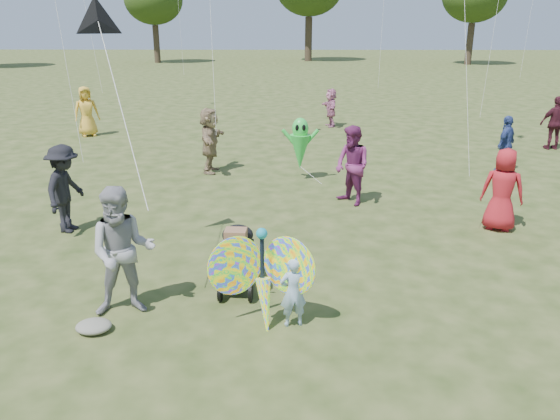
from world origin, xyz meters
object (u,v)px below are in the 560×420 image
Objects in this scene: adult_man at (123,252)px; crowd_h at (556,123)px; child_girl at (293,292)px; alien_kite at (300,146)px; crowd_g at (86,111)px; crowd_j at (331,108)px; crowd_b at (65,189)px; crowd_a at (503,190)px; crowd_e at (352,166)px; jogging_stroller at (237,255)px; crowd_c at (506,144)px; butterfly_kite at (263,278)px; crowd_d at (210,140)px.

crowd_h is at bearing 33.12° from adult_man.
alien_kite reaches higher than child_girl.
crowd_j is at bearing -14.72° from crowd_g.
alien_kite is (4.91, 3.95, 0.05)m from crowd_b.
crowd_b is at bearing 23.25° from crowd_a.
crowd_e is 5.07m from jogging_stroller.
crowd_j is (-7.34, 4.19, -0.12)m from crowd_h.
jogging_stroller is at bearing 43.53° from crowd_h.
crowd_h is (2.80, 3.03, 0.08)m from crowd_c.
alien_kite is (1.13, 6.54, 0.36)m from jogging_stroller.
butterfly_kite is 1.00× the size of alien_kite.
alien_kite is (-4.14, 3.70, 0.10)m from crowd_a.
butterfly_kite is (-4.80, -3.93, -0.14)m from crowd_a.
adult_man is 12.02m from crowd_c.
adult_man is 4.01m from crowd_b.
crowd_j is at bearing 80.14° from alien_kite.
crowd_c is 0.91× the size of crowd_h.
crowd_j is 0.90× the size of butterfly_kite.
crowd_a is 9.00m from crowd_h.
alien_kite is at bearing -44.17° from crowd_b.
crowd_g reaches higher than child_girl.
crowd_b reaches higher than crowd_j.
crowd_c is at bearing -84.89° from crowd_d.
alien_kite is at bearing -103.88° from crowd_d.
crowd_j is at bearing 83.16° from jogging_stroller.
crowd_e is at bearing 35.41° from crowd_h.
adult_man is 1.81m from jogging_stroller.
adult_man reaches higher than child_girl.
crowd_g is (-9.21, 8.09, -0.01)m from crowd_e.
jogging_stroller is 0.63× the size of butterfly_kite.
crowd_d is (2.32, 4.79, 0.02)m from crowd_b.
adult_man is 7.77m from crowd_a.
crowd_d is (-2.35, 8.49, 0.41)m from child_girl.
jogging_stroller is 1.20m from butterfly_kite.
adult_man reaches higher than butterfly_kite.
crowd_a is at bearing 31.31° from jogging_stroller.
crowd_g is 1.04× the size of crowd_h.
crowd_d reaches higher than crowd_j.
crowd_g is 16.90m from crowd_h.
adult_man reaches higher than crowd_a.
crowd_h is at bearing -52.76° from crowd_b.
adult_man reaches higher than jogging_stroller.
crowd_h is 1.15× the size of crowd_j.
adult_man is 1.08× the size of crowd_b.
adult_man is 1.10× the size of crowd_h.
crowd_b is at bearing -141.16° from alien_kite.
alien_kite is at bearing 58.06° from adult_man.
crowd_a is 1.60× the size of jogging_stroller.
butterfly_kite is (0.48, -1.09, 0.12)m from jogging_stroller.
crowd_b is at bearing 26.92° from crowd_h.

